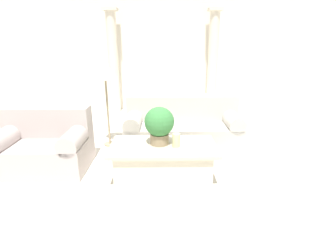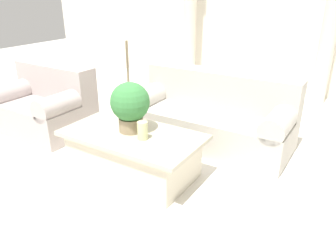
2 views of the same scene
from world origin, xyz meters
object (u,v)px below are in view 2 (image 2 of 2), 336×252
at_px(floor_lamp, 126,31).
at_px(potted_plant, 130,105).
at_px(loveseat, 46,104).
at_px(coffee_table, 133,153).
at_px(sofa_long, 212,115).

bearing_deg(floor_lamp, potted_plant, -50.70).
height_order(loveseat, potted_plant, potted_plant).
bearing_deg(loveseat, coffee_table, -10.62).
height_order(coffee_table, potted_plant, potted_plant).
xyz_separation_m(sofa_long, potted_plant, (-0.39, -1.10, 0.40)).
bearing_deg(loveseat, floor_lamp, 47.37).
bearing_deg(potted_plant, loveseat, 170.72).
height_order(potted_plant, floor_lamp, floor_lamp).
distance_m(sofa_long, floor_lamp, 1.59).
relative_size(loveseat, potted_plant, 2.48).
relative_size(sofa_long, potted_plant, 3.90).
xyz_separation_m(sofa_long, loveseat, (-2.06, -0.83, 0.01)).
xyz_separation_m(loveseat, potted_plant, (1.67, -0.27, 0.39)).
bearing_deg(coffee_table, potted_plant, 134.68).
xyz_separation_m(coffee_table, floor_lamp, (-0.95, 1.15, 1.03)).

